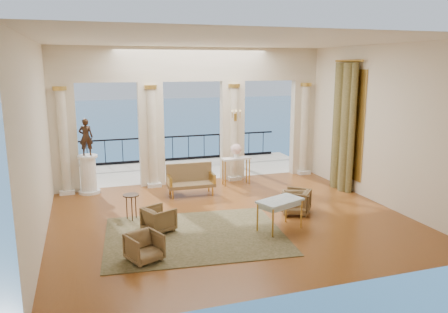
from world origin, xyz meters
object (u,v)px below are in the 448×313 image
object	(u,v)px
armchair_a	(144,246)
settee	(190,179)
armchair_d	(159,218)
armchair_c	(296,200)
statue	(86,137)
console_table	(236,162)
armchair_b	(295,202)
game_table	(280,203)
pedestal	(88,175)
side_table	(131,198)

from	to	relation	value
armchair_a	settee	size ratio (longest dim) A/B	0.45
armchair_a	armchair_d	world-z (taller)	armchair_d
armchair_c	settee	xyz separation A→B (m)	(-2.31, 2.56, 0.12)
armchair_a	armchair_d	distance (m)	1.63
statue	armchair_d	bearing A→B (deg)	120.84
settee	console_table	distance (m)	1.87
armchair_b	armchair_c	size ratio (longest dim) A/B	0.95
armchair_a	console_table	distance (m)	6.22
game_table	settee	bearing A→B (deg)	88.69
armchair_b	pedestal	bearing A→B (deg)	164.65
settee	statue	bearing A→B (deg)	161.22
pedestal	side_table	world-z (taller)	pedestal
settee	game_table	size ratio (longest dim) A/B	1.16
armchair_d	pedestal	bearing A→B (deg)	-2.74
armchair_c	settee	size ratio (longest dim) A/B	0.48
game_table	statue	xyz separation A→B (m)	(-4.33, 4.67, 1.10)
pedestal	console_table	bearing A→B (deg)	-5.46
armchair_b	game_table	xyz separation A→B (m)	(-0.89, -0.92, 0.35)
statue	console_table	size ratio (longest dim) A/B	1.16
armchair_c	console_table	world-z (taller)	console_table
armchair_b	armchair_c	distance (m)	0.13
armchair_d	console_table	distance (m)	4.69
pedestal	game_table	bearing A→B (deg)	-47.19
armchair_c	armchair_d	size ratio (longest dim) A/B	1.05
settee	pedestal	size ratio (longest dim) A/B	1.21
armchair_a	side_table	bearing A→B (deg)	66.28
console_table	statue	bearing A→B (deg)	169.59
armchair_b	side_table	distance (m)	4.33
settee	pedestal	xyz separation A→B (m)	(-2.98, 1.10, 0.11)
settee	game_table	xyz separation A→B (m)	(1.34, -3.57, 0.21)
statue	console_table	world-z (taller)	statue
armchair_a	armchair_b	distance (m)	4.56
game_table	armchair_c	bearing A→B (deg)	24.40
game_table	console_table	distance (m)	4.24
armchair_c	statue	bearing A→B (deg)	-83.94
pedestal	console_table	xyz separation A→B (m)	(4.71, -0.45, 0.17)
armchair_b	console_table	size ratio (longest dim) A/B	0.67
armchair_c	armchair_d	bearing A→B (deg)	-46.15
armchair_b	armchair_a	bearing A→B (deg)	-138.48
armchair_a	console_table	bearing A→B (deg)	29.74
armchair_d	side_table	size ratio (longest dim) A/B	0.98
console_table	side_table	world-z (taller)	console_table
armchair_a	armchair_c	distance (m)	4.67
armchair_d	statue	size ratio (longest dim) A/B	0.58
settee	side_table	bearing A→B (deg)	-137.14
settee	statue	distance (m)	3.43
game_table	armchair_b	bearing A→B (deg)	24.02
armchair_a	armchair_c	size ratio (longest dim) A/B	0.93
armchair_a	armchair_b	size ratio (longest dim) A/B	0.98
armchair_b	statue	world-z (taller)	statue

